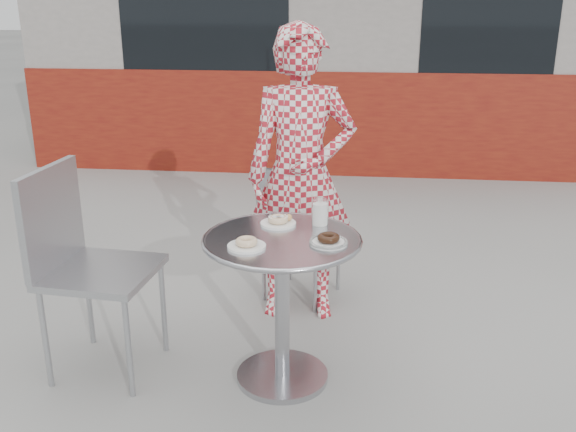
# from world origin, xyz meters

# --- Properties ---
(ground) EXTENTS (60.00, 60.00, 0.00)m
(ground) POSITION_xyz_m (0.00, 0.00, 0.00)
(ground) COLOR #999691
(ground) RESTS_ON ground
(storefront) EXTENTS (6.02, 4.55, 3.00)m
(storefront) POSITION_xyz_m (-0.00, 5.56, 1.49)
(storefront) COLOR gray
(storefront) RESTS_ON ground
(bistro_table) EXTENTS (0.69, 0.69, 0.70)m
(bistro_table) POSITION_xyz_m (-0.05, 0.03, 0.53)
(bistro_table) COLOR silver
(bistro_table) RESTS_ON ground
(chair_far) EXTENTS (0.49, 0.49, 0.80)m
(chair_far) POSITION_xyz_m (-0.04, 0.90, 0.24)
(chair_far) COLOR #A3A5AA
(chair_far) RESTS_ON ground
(chair_left) EXTENTS (0.51, 0.50, 0.97)m
(chair_left) POSITION_xyz_m (-0.88, 0.04, 0.30)
(chair_left) COLOR #A3A5AA
(chair_left) RESTS_ON ground
(seated_person) EXTENTS (0.59, 0.42, 1.56)m
(seated_person) POSITION_xyz_m (-0.03, 0.72, 0.78)
(seated_person) COLOR maroon
(seated_person) RESTS_ON ground
(plate_far) EXTENTS (0.16, 0.16, 0.04)m
(plate_far) POSITION_xyz_m (-0.08, 0.19, 0.71)
(plate_far) COLOR white
(plate_far) RESTS_ON bistro_table
(plate_near) EXTENTS (0.16, 0.16, 0.04)m
(plate_near) POSITION_xyz_m (-0.18, -0.10, 0.71)
(plate_near) COLOR white
(plate_near) RESTS_ON bistro_table
(plate_checker) EXTENTS (0.16, 0.16, 0.04)m
(plate_checker) POSITION_xyz_m (0.15, -0.02, 0.71)
(plate_checker) COLOR white
(plate_checker) RESTS_ON bistro_table
(milk_cup) EXTENTS (0.08, 0.08, 0.12)m
(milk_cup) POSITION_xyz_m (0.10, 0.21, 0.75)
(milk_cup) COLOR white
(milk_cup) RESTS_ON bistro_table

